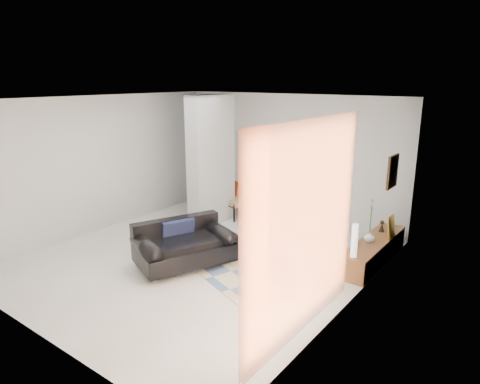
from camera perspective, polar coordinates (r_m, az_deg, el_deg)
The scene contains 17 objects.
floor at distance 7.81m, azimuth -5.15°, elevation -8.78°, with size 6.00×6.00×0.00m, color beige.
ceiling at distance 7.15m, azimuth -5.69°, elevation 12.21°, with size 6.00×6.00×0.00m, color white.
wall_back at distance 9.74m, azimuth 6.50°, elevation 4.63°, with size 6.00×6.00×0.00m, color silver.
wall_front at distance 5.60m, azimuth -26.44°, elevation -4.76°, with size 6.00×6.00×0.00m, color silver.
wall_left at distance 9.38m, azimuth -18.03°, elevation 3.59°, with size 6.00×6.00×0.00m, color silver.
wall_right at distance 5.94m, azimuth 14.79°, elevation -2.56°, with size 6.00×6.00×0.00m, color silver.
partition_column at distance 9.24m, azimuth -3.86°, elevation 4.13°, with size 0.35×1.20×2.80m, color #A4A9AB.
hallway_door at distance 10.96m, azimuth -3.20°, elevation 3.85°, with size 0.85×0.06×2.04m, color silver.
curtain at distance 4.96m, azimuth 8.89°, elevation -5.14°, with size 2.55×2.55×0.00m, color #D96739.
wall_art at distance 7.45m, azimuth 19.68°, elevation 2.58°, with size 0.04×0.45×0.55m, color #3B2610.
media_console at distance 7.92m, azimuth 17.38°, elevation -7.47°, with size 0.45×2.07×0.80m.
loveseat at distance 7.47m, azimuth -7.58°, elevation -7.04°, with size 1.50×1.85×0.76m.
daybed at distance 10.35m, azimuth -2.10°, elevation -0.23°, with size 1.77×1.08×0.77m.
area_rug at distance 7.43m, azimuth 1.17°, elevation -9.94°, with size 2.55×1.70×0.01m, color beige.
cylinder_lamp at distance 6.97m, azimuth 15.01°, elevation -6.26°, with size 0.10×0.10×0.55m, color white.
bronze_figurine at distance 8.28m, azimuth 18.39°, elevation -4.33°, with size 0.11×0.11×0.21m, color #2F2114, non-canonical shape.
vase at distance 7.71m, azimuth 16.86°, elevation -5.71°, with size 0.19×0.19×0.19m, color silver.
Camera 1 is at (4.80, -5.29, 3.15)m, focal length 32.00 mm.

